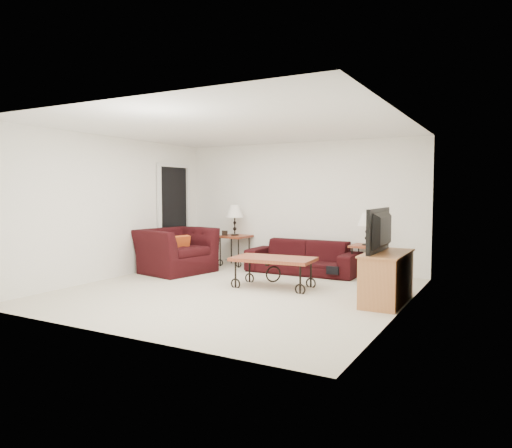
{
  "coord_description": "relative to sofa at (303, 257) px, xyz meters",
  "views": [
    {
      "loc": [
        3.74,
        -6.15,
        1.55
      ],
      "look_at": [
        0.0,
        0.7,
        1.0
      ],
      "focal_mm": 33.24,
      "sensor_mm": 36.0,
      "label": 1
    }
  ],
  "objects": [
    {
      "name": "ground",
      "position": [
        -0.28,
        -2.02,
        -0.31
      ],
      "size": [
        5.0,
        5.0,
        0.0
      ],
      "primitive_type": "plane",
      "color": "beige",
      "rests_on": "ground"
    },
    {
      "name": "wall_back",
      "position": [
        -0.28,
        0.48,
        0.94
      ],
      "size": [
        5.0,
        0.02,
        2.5
      ],
      "primitive_type": "cube",
      "color": "white",
      "rests_on": "ground"
    },
    {
      "name": "wall_front",
      "position": [
        -0.28,
        -4.52,
        0.94
      ],
      "size": [
        5.0,
        0.02,
        2.5
      ],
      "primitive_type": "cube",
      "color": "white",
      "rests_on": "ground"
    },
    {
      "name": "wall_left",
      "position": [
        -2.78,
        -2.02,
        0.94
      ],
      "size": [
        0.02,
        5.0,
        2.5
      ],
      "primitive_type": "cube",
      "color": "white",
      "rests_on": "ground"
    },
    {
      "name": "wall_right",
      "position": [
        2.22,
        -2.02,
        0.94
      ],
      "size": [
        0.02,
        5.0,
        2.5
      ],
      "primitive_type": "cube",
      "color": "white",
      "rests_on": "ground"
    },
    {
      "name": "ceiling",
      "position": [
        -0.28,
        -2.02,
        2.19
      ],
      "size": [
        5.0,
        5.0,
        0.0
      ],
      "primitive_type": "plane",
      "color": "white",
      "rests_on": "wall_back"
    },
    {
      "name": "doorway",
      "position": [
        -2.75,
        -0.37,
        0.71
      ],
      "size": [
        0.08,
        0.94,
        2.04
      ],
      "primitive_type": "cube",
      "color": "black",
      "rests_on": "ground"
    },
    {
      "name": "sofa",
      "position": [
        0.0,
        0.0,
        0.0
      ],
      "size": [
        2.09,
        0.82,
        0.61
      ],
      "primitive_type": "imported",
      "color": "black",
      "rests_on": "ground"
    },
    {
      "name": "side_table_left",
      "position": [
        -1.6,
        0.18,
        0.01
      ],
      "size": [
        0.61,
        0.61,
        0.63
      ],
      "primitive_type": "cube",
      "rotation": [
        0.0,
        0.0,
        -0.06
      ],
      "color": "brown",
      "rests_on": "ground"
    },
    {
      "name": "side_table_right",
      "position": [
        1.16,
        0.18,
        -0.02
      ],
      "size": [
        0.53,
        0.53,
        0.58
      ],
      "primitive_type": "cube",
      "rotation": [
        0.0,
        0.0,
        0.0
      ],
      "color": "brown",
      "rests_on": "ground"
    },
    {
      "name": "lamp_left",
      "position": [
        -1.6,
        0.18,
        0.64
      ],
      "size": [
        0.37,
        0.37,
        0.63
      ],
      "primitive_type": null,
      "rotation": [
        0.0,
        0.0,
        -0.06
      ],
      "color": "black",
      "rests_on": "side_table_left"
    },
    {
      "name": "lamp_right",
      "position": [
        1.16,
        0.18,
        0.56
      ],
      "size": [
        0.33,
        0.33,
        0.58
      ],
      "primitive_type": null,
      "rotation": [
        0.0,
        0.0,
        0.0
      ],
      "color": "black",
      "rests_on": "side_table_right"
    },
    {
      "name": "photo_frame_left",
      "position": [
        -1.75,
        0.03,
        0.37
      ],
      "size": [
        0.13,
        0.03,
        0.1
      ],
      "primitive_type": "cube",
      "rotation": [
        0.0,
        0.0,
        0.12
      ],
      "color": "black",
      "rests_on": "side_table_left"
    },
    {
      "name": "photo_frame_right",
      "position": [
        1.31,
        0.03,
        0.32
      ],
      "size": [
        0.12,
        0.04,
        0.1
      ],
      "primitive_type": "cube",
      "rotation": [
        0.0,
        0.0,
        -0.21
      ],
      "color": "black",
      "rests_on": "side_table_right"
    },
    {
      "name": "coffee_table",
      "position": [
        0.11,
        -1.45,
        -0.06
      ],
      "size": [
        1.35,
        0.8,
        0.49
      ],
      "primitive_type": "cube",
      "rotation": [
        0.0,
        0.0,
        0.08
      ],
      "color": "brown",
      "rests_on": "ground"
    },
    {
      "name": "armchair",
      "position": [
        -2.15,
        -1.07,
        0.11
      ],
      "size": [
        1.36,
        1.48,
        0.83
      ],
      "primitive_type": "imported",
      "rotation": [
        0.0,
        0.0,
        1.37
      ],
      "color": "black",
      "rests_on": "ground"
    },
    {
      "name": "throw_pillow",
      "position": [
        -2.0,
        -1.12,
        0.21
      ],
      "size": [
        0.17,
        0.39,
        0.38
      ],
      "primitive_type": "cube",
      "rotation": [
        0.0,
        0.0,
        1.37
      ],
      "color": "#BF4518",
      "rests_on": "armchair"
    },
    {
      "name": "tv_stand",
      "position": [
        1.95,
        -1.64,
        0.05
      ],
      "size": [
        0.49,
        1.17,
        0.7
      ],
      "primitive_type": "cube",
      "color": "#B87944",
      "rests_on": "ground"
    },
    {
      "name": "television",
      "position": [
        1.93,
        -1.64,
        0.7
      ],
      "size": [
        0.14,
        1.05,
        0.6
      ],
      "primitive_type": "imported",
      "rotation": [
        0.0,
        0.0,
        -1.57
      ],
      "color": "black",
      "rests_on": "tv_stand"
    },
    {
      "name": "backpack",
      "position": [
        0.74,
        -0.31,
        -0.09
      ],
      "size": [
        0.39,
        0.33,
        0.43
      ],
      "primitive_type": "ellipsoid",
      "rotation": [
        0.0,
        0.0,
        0.27
      ],
      "color": "black",
      "rests_on": "ground"
    }
  ]
}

